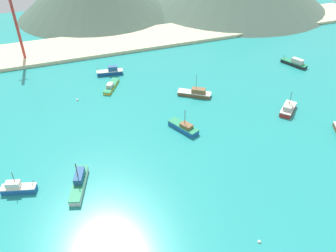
{
  "coord_description": "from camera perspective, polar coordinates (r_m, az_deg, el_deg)",
  "views": [
    {
      "loc": [
        -27.09,
        -20.31,
        51.26
      ],
      "look_at": [
        -1.1,
        47.1,
        0.14
      ],
      "focal_mm": 35.79,
      "sensor_mm": 36.0,
      "label": 1
    }
  ],
  "objects": [
    {
      "name": "buoy_0",
      "position": [
        64.97,
        15.28,
        -18.49
      ],
      "size": [
        0.63,
        0.63,
        0.63
      ],
      "color": "silver",
      "rests_on": "ground"
    },
    {
      "name": "ground",
      "position": [
        76.93,
        5.39,
        -6.95
      ],
      "size": [
        260.0,
        280.0,
        0.5
      ],
      "color": "teal"
    },
    {
      "name": "fishing_boat_10",
      "position": [
        73.54,
        -14.91,
        -9.32
      ],
      "size": [
        5.7,
        10.89,
        6.23
      ],
      "color": "silver",
      "rests_on": "ground"
    },
    {
      "name": "beach_strip",
      "position": [
        142.06,
        -8.96,
        13.97
      ],
      "size": [
        247.0,
        24.0,
        1.2
      ],
      "primitive_type": "cube",
      "color": "beige",
      "rests_on": "ground"
    },
    {
      "name": "buoy_2",
      "position": [
        103.36,
        -15.18,
        4.3
      ],
      "size": [
        0.77,
        0.77,
        0.77
      ],
      "color": "silver",
      "rests_on": "ground"
    },
    {
      "name": "fishing_boat_3",
      "position": [
        76.65,
        -24.23,
        -9.59
      ],
      "size": [
        7.36,
        4.0,
        5.32
      ],
      "color": "#1E5BA8",
      "rests_on": "ground"
    },
    {
      "name": "fishing_boat_5",
      "position": [
        99.86,
        19.76,
        2.79
      ],
      "size": [
        8.06,
        7.37,
        6.58
      ],
      "color": "red",
      "rests_on": "ground"
    },
    {
      "name": "fishing_boat_8",
      "position": [
        86.93,
        2.69,
        -0.18
      ],
      "size": [
        6.05,
        9.11,
        6.32
      ],
      "color": "#1E5BA8",
      "rests_on": "ground"
    },
    {
      "name": "radio_tower",
      "position": [
        130.72,
        -24.63,
        16.28
      ],
      "size": [
        3.0,
        2.4,
        30.0
      ],
      "color": "#B7332D",
      "rests_on": "ground"
    },
    {
      "name": "fishing_boat_0",
      "position": [
        116.1,
        -9.76,
        9.13
      ],
      "size": [
        8.98,
        3.86,
        2.93
      ],
      "color": "#14478C",
      "rests_on": "ground"
    },
    {
      "name": "fishing_boat_7",
      "position": [
        107.67,
        -9.66,
        6.73
      ],
      "size": [
        7.11,
        9.79,
        2.04
      ],
      "color": "gold",
      "rests_on": "ground"
    },
    {
      "name": "fishing_boat_1",
      "position": [
        128.99,
        20.8,
        10.03
      ],
      "size": [
        5.69,
        9.77,
        2.77
      ],
      "color": "#232328",
      "rests_on": "ground"
    },
    {
      "name": "fishing_boat_11",
      "position": [
        102.15,
        4.68,
        5.64
      ],
      "size": [
        9.84,
        8.12,
        6.95
      ],
      "color": "brown",
      "rests_on": "ground"
    }
  ]
}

